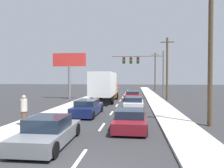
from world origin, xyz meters
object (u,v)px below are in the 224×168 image
car_red (132,96)px  car_white (134,103)px  box_truck (105,85)px  roadside_billboard (69,65)px  car_navy (88,108)px  car_gray (49,132)px  traffic_signal_mast (140,63)px  utility_pole_mid (167,68)px  utility_pole_near (210,53)px  car_maroon (130,120)px  pedestrian_near_corner (24,110)px  utility_pole_far (155,71)px

car_red → car_white: (0.25, -8.15, -0.02)m
car_white → box_truck: bearing=123.5°
car_white → roadside_billboard: size_ratio=0.63×
box_truck → car_red: (3.42, 2.61, -1.53)m
box_truck → car_navy: 9.18m
car_gray → traffic_signal_mast: (4.49, 23.13, 4.76)m
roadside_billboard → utility_pole_mid: bearing=-1.3°
car_navy → utility_pole_near: (8.45, -2.84, 3.93)m
car_gray → utility_pole_near: size_ratio=0.47×
car_maroon → utility_pole_near: (4.93, 1.22, 3.99)m
car_gray → pedestrian_near_corner: 3.99m
car_navy → car_red: size_ratio=1.02×
car_gray → utility_pole_mid: bearing=67.4°
box_truck → traffic_signal_mast: bearing=56.2°
car_gray → pedestrian_near_corner: bearing=134.8°
box_truck → car_maroon: bearing=-75.0°
utility_pole_far → pedestrian_near_corner: bearing=-106.2°
box_truck → utility_pole_near: utility_pole_near is taller
box_truck → roadside_billboard: 7.11m
car_gray → car_red: car_gray is taller
roadside_billboard → pedestrian_near_corner: 17.60m
pedestrian_near_corner → utility_pole_near: bearing=8.9°
car_navy → car_red: car_red is taller
car_white → car_maroon: 7.58m
car_white → car_maroon: car_white is taller
traffic_signal_mast → utility_pole_near: size_ratio=0.91×
roadside_billboard → car_navy: bearing=-65.4°
car_red → utility_pole_far: utility_pole_far is taller
car_gray → car_maroon: 4.87m
car_white → utility_pole_far: bearing=81.0°
roadside_billboard → utility_pole_near: bearing=-47.1°
roadside_billboard → box_truck: bearing=-30.1°
car_red → car_maroon: (0.08, -15.72, -0.06)m
car_navy → car_maroon: size_ratio=1.06×
car_gray → car_maroon: (3.53, 3.35, -0.03)m
utility_pole_far → car_white: bearing=-99.0°
car_gray → car_white: bearing=71.3°
utility_pole_near → traffic_signal_mast: bearing=102.1°
car_navy → traffic_signal_mast: bearing=74.1°
utility_pole_far → car_red: bearing=-102.7°
car_white → utility_pole_far: 31.66m
utility_pole_mid → roadside_billboard: (-13.73, 0.30, 0.48)m
car_red → utility_pole_near: (5.01, -14.50, 3.93)m
traffic_signal_mast → car_red: bearing=-104.4°
utility_pole_near → utility_pole_far: (0.14, 37.35, 0.26)m
traffic_signal_mast → utility_pole_far: bearing=77.7°
car_gray → utility_pole_far: size_ratio=0.45×
car_navy → car_maroon: (3.53, -4.06, -0.06)m
box_truck → utility_pole_far: 26.99m
car_gray → utility_pole_mid: size_ratio=0.49×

